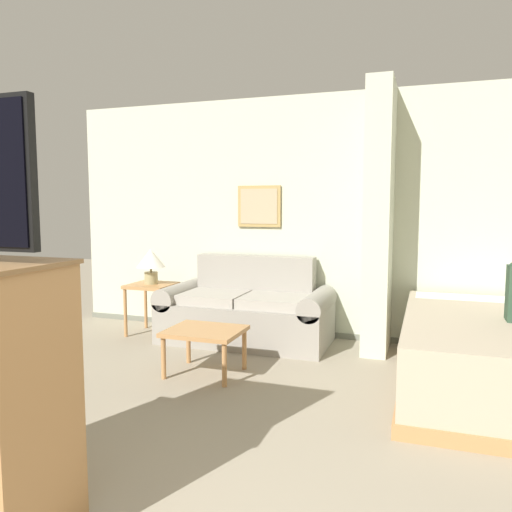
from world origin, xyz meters
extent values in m
cube|color=beige|center=(0.00, 4.39, 1.30)|extent=(6.46, 0.12, 2.60)
cube|color=slate|center=(0.00, 4.31, 0.03)|extent=(6.46, 0.02, 0.06)
cube|color=tan|center=(-0.97, 4.31, 1.42)|extent=(0.50, 0.02, 0.46)
cube|color=tan|center=(-0.97, 4.29, 1.42)|extent=(0.43, 0.01, 0.39)
cube|color=beige|center=(0.36, 4.01, 1.30)|extent=(0.24, 0.63, 2.60)
cube|color=gray|center=(-0.97, 3.87, 0.21)|extent=(1.32, 0.84, 0.41)
cube|color=gray|center=(-0.97, 4.19, 0.65)|extent=(1.32, 0.20, 0.47)
cube|color=gray|center=(-1.73, 3.87, 0.21)|extent=(0.21, 0.84, 0.41)
cylinder|color=gray|center=(-1.73, 3.87, 0.46)|extent=(0.24, 0.84, 0.24)
cube|color=gray|center=(-0.20, 3.87, 0.21)|extent=(0.21, 0.84, 0.41)
cylinder|color=gray|center=(-0.20, 3.87, 0.46)|extent=(0.24, 0.84, 0.24)
cube|color=#A49F94|center=(-1.30, 3.82, 0.46)|extent=(0.64, 0.60, 0.10)
cube|color=#A49F94|center=(-0.64, 3.82, 0.46)|extent=(0.64, 0.60, 0.10)
cube|color=#B27F4C|center=(-0.95, 2.81, 0.37)|extent=(0.62, 0.53, 0.04)
cylinder|color=#B27F4C|center=(-1.22, 2.59, 0.18)|extent=(0.04, 0.04, 0.35)
cylinder|color=#B27F4C|center=(-0.67, 2.59, 0.18)|extent=(0.04, 0.04, 0.35)
cylinder|color=#B27F4C|center=(-1.22, 3.04, 0.18)|extent=(0.04, 0.04, 0.35)
cylinder|color=#B27F4C|center=(-0.67, 3.04, 0.18)|extent=(0.04, 0.04, 0.35)
cube|color=#B27F4C|center=(-2.07, 3.83, 0.55)|extent=(0.47, 0.47, 0.04)
cylinder|color=#B27F4C|center=(-2.28, 3.62, 0.26)|extent=(0.04, 0.04, 0.53)
cylinder|color=#B27F4C|center=(-1.86, 3.62, 0.26)|extent=(0.04, 0.04, 0.53)
cylinder|color=#B27F4C|center=(-2.28, 4.04, 0.26)|extent=(0.04, 0.04, 0.53)
cylinder|color=#B27F4C|center=(-1.86, 4.04, 0.26)|extent=(0.04, 0.04, 0.53)
cylinder|color=tan|center=(-2.07, 3.83, 0.63)|extent=(0.15, 0.15, 0.13)
cylinder|color=tan|center=(-2.07, 3.83, 0.72)|extent=(0.02, 0.02, 0.05)
cone|color=white|center=(-2.07, 3.83, 0.85)|extent=(0.31, 0.31, 0.20)
camera|label=1|loc=(0.81, -0.94, 1.44)|focal=35.00mm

